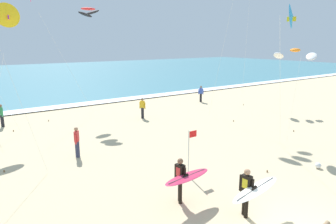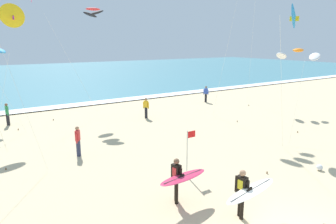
{
  "view_description": "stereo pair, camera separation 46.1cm",
  "coord_description": "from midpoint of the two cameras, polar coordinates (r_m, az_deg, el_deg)",
  "views": [
    {
      "loc": [
        -7.78,
        -4.01,
        5.73
      ],
      "look_at": [
        0.37,
        7.6,
        2.43
      ],
      "focal_mm": 31.99,
      "sensor_mm": 36.0,
      "label": 1
    },
    {
      "loc": [
        -7.4,
        -4.27,
        5.73
      ],
      "look_at": [
        0.37,
        7.6,
        2.43
      ],
      "focal_mm": 31.99,
      "sensor_mm": 36.0,
      "label": 2
    }
  ],
  "objects": [
    {
      "name": "ocean_water",
      "position": [
        57.8,
        -25.65,
        6.19
      ],
      "size": [
        160.0,
        60.0,
        0.08
      ],
      "primitive_type": "cube",
      "color": "teal",
      "rests_on": "ground"
    },
    {
      "name": "shoreline_foam",
      "position": [
        28.91,
        -17.33,
        1.25
      ],
      "size": [
        160.0,
        1.78,
        0.01
      ],
      "primitive_type": "cube",
      "color": "white",
      "rests_on": "ocean_water"
    },
    {
      "name": "surfer_lead",
      "position": [
        10.39,
        16.02,
        -14.22
      ],
      "size": [
        2.47,
        1.06,
        1.71
      ],
      "color": "black",
      "rests_on": "ground"
    },
    {
      "name": "surfer_trailing",
      "position": [
        10.92,
        3.49,
        -12.32
      ],
      "size": [
        2.16,
        1.07,
        1.71
      ],
      "color": "black",
      "rests_on": "ground"
    },
    {
      "name": "kite_delta_cobalt_mid",
      "position": [
        17.24,
        23.7,
        16.35
      ],
      "size": [
        4.22,
        2.26,
        7.67
      ],
      "color": "#2D99DB",
      "rests_on": "ground"
    },
    {
      "name": "kite_delta_golden_far",
      "position": [
        21.01,
        -26.98,
        16.04
      ],
      "size": [
        3.36,
        0.74,
        8.05
      ],
      "color": "yellow",
      "rests_on": "ground"
    },
    {
      "name": "kite_arc_amber_close",
      "position": [
        17.62,
        24.2,
        9.98
      ],
      "size": [
        3.64,
        2.49,
        5.43
      ],
      "color": "white",
      "rests_on": "ground"
    },
    {
      "name": "kite_arc_scarlet_extra",
      "position": [
        24.26,
        -13.55,
        17.98
      ],
      "size": [
        4.13,
        2.49,
        8.26
      ],
      "color": "black",
      "rests_on": "ground"
    },
    {
      "name": "bystander_green_top",
      "position": [
        23.77,
        -27.8,
        -0.36
      ],
      "size": [
        0.22,
        0.5,
        1.59
      ],
      "color": "black",
      "rests_on": "ground"
    },
    {
      "name": "bystander_red_top",
      "position": [
        15.98,
        -15.99,
        -5.33
      ],
      "size": [
        0.33,
        0.43,
        1.59
      ],
      "color": "#2D334C",
      "rests_on": "ground"
    },
    {
      "name": "bystander_blue_top",
      "position": [
        29.55,
        7.68,
        3.42
      ],
      "size": [
        0.38,
        0.38,
        1.59
      ],
      "color": "black",
      "rests_on": "ground"
    },
    {
      "name": "bystander_yellow_top",
      "position": [
        23.09,
        -3.64,
        0.79
      ],
      "size": [
        0.33,
        0.43,
        1.59
      ],
      "color": "black",
      "rests_on": "ground"
    },
    {
      "name": "lifeguard_flag",
      "position": [
        12.99,
        4.89,
        -7.03
      ],
      "size": [
        0.45,
        0.05,
        2.1
      ],
      "color": "silver",
      "rests_on": "ground"
    },
    {
      "name": "beach_ball",
      "position": [
        15.68,
        27.67,
        -9.35
      ],
      "size": [
        0.28,
        0.28,
        0.28
      ],
      "primitive_type": "sphere",
      "color": "white",
      "rests_on": "ground"
    }
  ]
}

